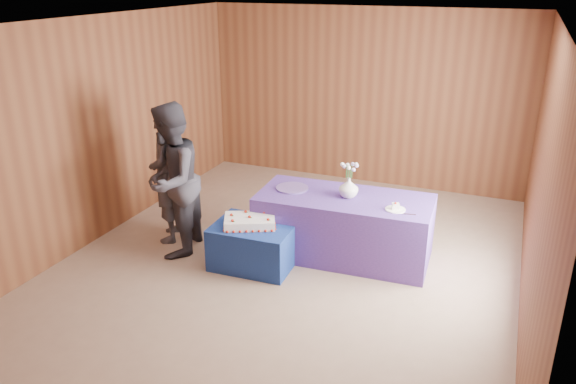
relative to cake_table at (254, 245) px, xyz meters
The scene contains 13 objects.
ground 0.49m from the cake_table, 30.04° to the left, with size 6.00×6.00×0.00m, color gray.
room_shell 1.61m from the cake_table, 30.04° to the left, with size 5.04×6.04×2.72m.
cake_table is the anchor object (origin of this frame).
serving_table 1.07m from the cake_table, 34.88° to the left, with size 2.00×0.90×0.75m, color #573694.
sheet_cake 0.30m from the cake_table, 145.09° to the right, with size 0.69×0.61×0.14m.
vase 1.26m from the cake_table, 34.25° to the left, with size 0.22×0.22×0.23m, color silver.
flower_spray 1.40m from the cake_table, 34.25° to the left, with size 0.20×0.21×0.16m.
platter 0.83m from the cake_table, 70.28° to the left, with size 0.39×0.39×0.02m, color #644C99.
plate 1.64m from the cake_table, 16.81° to the left, with size 0.22×0.22×0.01m, color white.
cake_slice 1.65m from the cake_table, 16.77° to the left, with size 0.09×0.09×0.09m.
knife 1.72m from the cake_table, 13.23° to the left, with size 0.26×0.02×0.00m, color #BAB9BE.
guest_left 1.44m from the cake_table, 169.49° to the left, with size 0.63×0.41×1.72m, color #35353F.
guest_right 1.21m from the cake_table, behind, with size 0.88×0.69×1.82m, color #33313B.
Camera 1 is at (2.18, -5.38, 3.16)m, focal length 35.00 mm.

